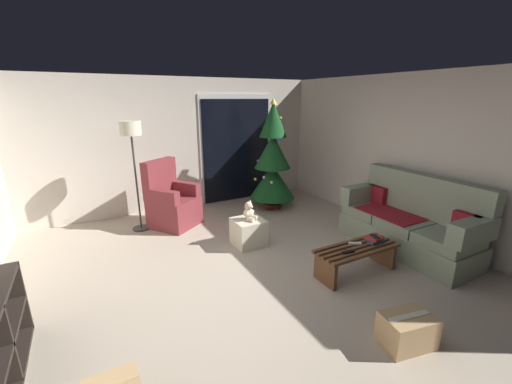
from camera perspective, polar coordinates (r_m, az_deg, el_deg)
name	(u,v)px	position (r m, az deg, el deg)	size (l,w,h in m)	color
ground_plane	(255,276)	(4.07, -0.25, -14.87)	(7.00, 7.00, 0.00)	#B2A38E
wall_back	(180,145)	(6.40, -13.51, 8.27)	(5.72, 0.12, 2.50)	beige
wall_right	(418,157)	(5.51, 27.05, 5.65)	(0.12, 6.00, 2.50)	beige
patio_door_frame	(237,148)	(6.75, -3.51, 7.82)	(1.60, 0.02, 2.20)	silver
patio_door_glass	(237,151)	(6.74, -3.44, 7.38)	(1.50, 0.02, 2.10)	black
couch	(409,223)	(5.08, 25.83, -5.01)	(0.80, 1.95, 1.08)	gray
coffee_table	(356,256)	(4.20, 17.57, -10.81)	(1.10, 0.40, 0.36)	brown
remote_black	(348,252)	(3.97, 16.23, -10.28)	(0.04, 0.16, 0.02)	black
remote_white	(355,243)	(4.21, 17.34, -8.81)	(0.04, 0.16, 0.02)	silver
book_stack	(374,239)	(4.34, 20.47, -7.93)	(0.23, 0.21, 0.07)	#285684
cell_phone	(375,237)	(4.32, 20.59, -7.49)	(0.07, 0.14, 0.01)	black
christmas_tree	(273,162)	(6.18, 2.99, 5.46)	(0.88, 0.88, 2.13)	#4C1E19
armchair	(172,203)	(5.60, -14.90, -1.90)	(0.96, 0.96, 1.13)	maroon
floor_lamp	(132,139)	(5.36, -21.42, 8.82)	(0.32, 0.32, 1.78)	#2D2D30
ottoman	(249,232)	(4.77, -1.32, -7.20)	(0.44, 0.44, 0.40)	beige
teddy_bear_cream	(249,212)	(4.65, -1.23, -3.61)	(0.21, 0.22, 0.29)	beige
teddy_bear_honey_by_tree	(247,213)	(5.77, -1.58, -3.76)	(0.22, 0.21, 0.29)	tan
cardboard_box_taped_mid_floor	(407,330)	(3.34, 25.48, -21.50)	(0.50, 0.38, 0.30)	tan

